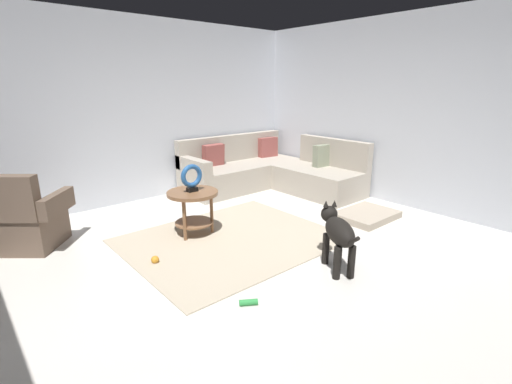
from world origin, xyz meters
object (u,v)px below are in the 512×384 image
(torus_sculpture, at_px, (192,177))
(dog_toy_rope, at_px, (249,302))
(sectional_couch, at_px, (270,172))
(dog_toy_ball, at_px, (155,260))
(armchair, at_px, (25,221))
(dog, at_px, (338,232))
(dog_bed_mat, at_px, (367,215))
(side_table, at_px, (193,201))

(torus_sculpture, bearing_deg, dog_toy_rope, -106.07)
(sectional_couch, height_order, dog_toy_ball, sectional_couch)
(armchair, xyz_separation_m, dog, (2.21, -2.50, 0.05))
(sectional_couch, xyz_separation_m, dog, (-1.46, -2.53, 0.09))
(armchair, bearing_deg, dog_bed_mat, 13.00)
(dog_toy_rope, bearing_deg, dog, -3.73)
(side_table, height_order, torus_sculpture, torus_sculpture)
(torus_sculpture, bearing_deg, dog_bed_mat, -27.11)
(sectional_couch, xyz_separation_m, torus_sculpture, (-2.07, -0.88, 0.42))
(sectional_couch, height_order, side_table, sectional_couch)
(dog_toy_ball, bearing_deg, torus_sculpture, 29.33)
(armchair, bearing_deg, sectional_couch, 41.00)
(dog_bed_mat, distance_m, dog, 1.60)
(dog_toy_rope, bearing_deg, torus_sculpture, 73.93)
(dog_toy_rope, bearing_deg, sectional_couch, 44.29)
(sectional_couch, distance_m, armchair, 3.67)
(dog, bearing_deg, dog_toy_rope, -152.02)
(armchair, height_order, dog_bed_mat, armchair)
(dog_bed_mat, bearing_deg, side_table, 152.89)
(side_table, xyz_separation_m, dog, (0.61, -1.65, -0.04))
(dog_bed_mat, xyz_separation_m, dog_toy_rope, (-2.51, -0.53, -0.02))
(torus_sculpture, bearing_deg, side_table, 180.00)
(sectional_couch, height_order, armchair, same)
(sectional_couch, xyz_separation_m, side_table, (-2.07, -0.88, 0.12))
(armchair, distance_m, dog_toy_rope, 2.70)
(armchair, relative_size, dog_toy_rope, 6.52)
(sectional_couch, bearing_deg, dog_toy_rope, -135.71)
(side_table, bearing_deg, dog_bed_mat, -27.11)
(side_table, bearing_deg, armchair, 152.03)
(sectional_couch, distance_m, dog_bed_mat, 1.95)
(dog_bed_mat, distance_m, dog_toy_rope, 2.57)
(dog_bed_mat, bearing_deg, torus_sculpture, 152.89)
(armchair, xyz_separation_m, dog_bed_mat, (3.66, -1.90, -0.28))
(torus_sculpture, xyz_separation_m, dog_bed_mat, (2.06, -1.05, -0.67))
(side_table, xyz_separation_m, dog_toy_ball, (-0.71, -0.40, -0.38))
(dog_toy_rope, bearing_deg, dog_bed_mat, 11.90)
(torus_sculpture, xyz_separation_m, dog, (0.61, -1.65, -0.33))
(side_table, bearing_deg, torus_sculpture, 0.00)
(dog, xyz_separation_m, dog_toy_rope, (-1.06, 0.07, -0.35))
(dog_bed_mat, bearing_deg, dog_toy_rope, -168.10)
(dog_toy_rope, bearing_deg, dog_toy_ball, 101.95)
(side_table, xyz_separation_m, dog_toy_rope, (-0.46, -1.58, -0.39))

